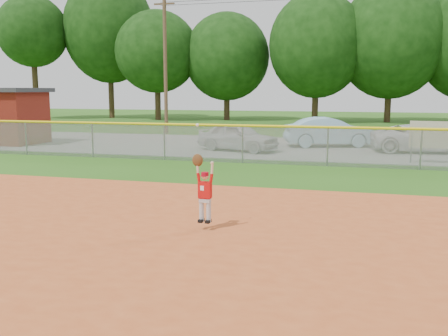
% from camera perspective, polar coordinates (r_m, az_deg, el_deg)
% --- Properties ---
extents(ground, '(120.00, 120.00, 0.00)m').
position_cam_1_polar(ground, '(10.68, -10.12, -6.97)').
color(ground, '#285914').
rests_on(ground, ground).
extents(clay_infield, '(24.00, 16.00, 0.04)m').
position_cam_1_polar(clay_infield, '(8.20, -19.25, -12.14)').
color(clay_infield, '#BC4F21').
rests_on(clay_infield, ground).
extents(parking_strip, '(44.00, 10.00, 0.03)m').
position_cam_1_polar(parking_strip, '(25.82, 5.12, 2.47)').
color(parking_strip, slate).
rests_on(parking_strip, ground).
extents(car_white_a, '(4.21, 2.66, 1.34)m').
position_cam_1_polar(car_white_a, '(23.76, 1.61, 3.60)').
color(car_white_a, silver).
rests_on(car_white_a, parking_strip).
extents(car_blue, '(4.80, 2.87, 1.49)m').
position_cam_1_polar(car_blue, '(26.09, 11.95, 4.06)').
color(car_blue, '#8DBCD3').
rests_on(car_blue, parking_strip).
extents(car_white_b, '(4.87, 2.70, 1.29)m').
position_cam_1_polar(car_white_b, '(24.97, 21.74, 3.17)').
color(car_white_b, silver).
rests_on(car_white_b, parking_strip).
extents(utility_shed, '(4.15, 3.30, 3.01)m').
position_cam_1_polar(utility_shed, '(29.46, -23.56, 5.52)').
color(utility_shed, '#60160D').
rests_on(utility_shed, ground).
extents(sponsor_sign, '(1.91, 0.18, 1.70)m').
position_cam_1_polar(sponsor_sign, '(21.19, 22.99, 3.39)').
color(sponsor_sign, gray).
rests_on(sponsor_sign, ground).
extents(outfield_fence, '(40.06, 0.10, 1.55)m').
position_cam_1_polar(outfield_fence, '(19.88, 2.13, 3.09)').
color(outfield_fence, gray).
rests_on(outfield_fence, ground).
extents(power_lines, '(19.40, 0.24, 9.00)m').
position_cam_1_polar(power_lines, '(31.51, 9.01, 12.04)').
color(power_lines, '#4C3823').
rests_on(power_lines, ground).
extents(tree_line, '(62.37, 13.00, 14.43)m').
position_cam_1_polar(tree_line, '(47.53, 11.18, 14.34)').
color(tree_line, '#422D1C').
rests_on(tree_line, ground).
extents(ballplayer, '(0.47, 0.21, 2.04)m').
position_cam_1_polar(ballplayer, '(10.23, -2.32, -2.37)').
color(ballplayer, silver).
rests_on(ballplayer, ground).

